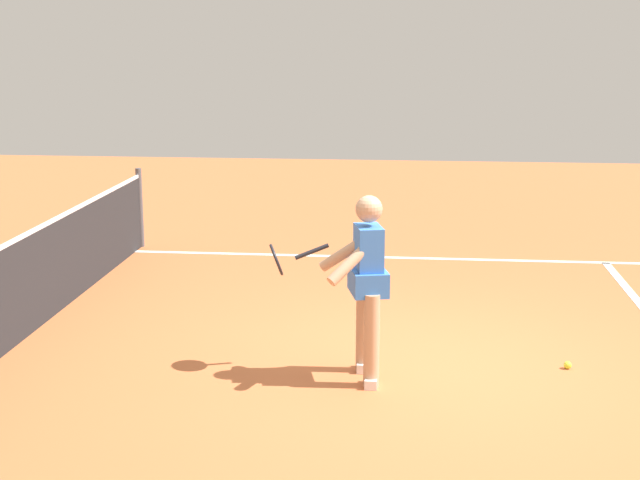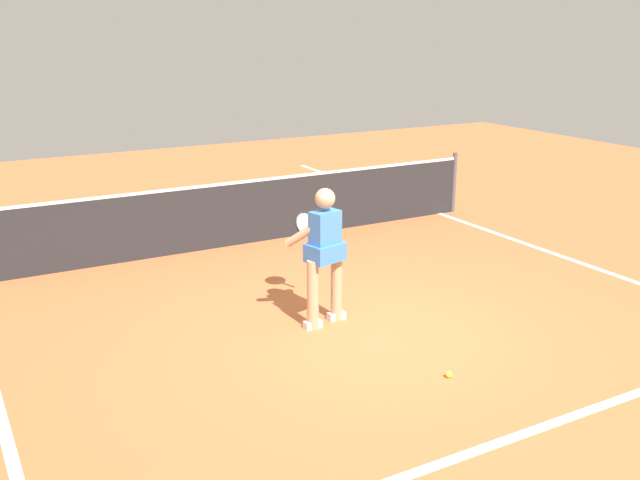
% 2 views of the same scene
% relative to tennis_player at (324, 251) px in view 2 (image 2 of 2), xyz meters
% --- Properties ---
extents(ground_plane, '(25.90, 25.90, 0.00)m').
position_rel_tennis_player_xyz_m(ground_plane, '(0.38, -0.51, -0.85)').
color(ground_plane, '#C66638').
extents(service_line_marking, '(7.61, 0.10, 0.01)m').
position_rel_tennis_player_xyz_m(service_line_marking, '(0.38, -2.82, -0.84)').
color(service_line_marking, white).
rests_on(service_line_marking, ground).
extents(sideline_left_marking, '(0.10, 17.93, 0.01)m').
position_rel_tennis_player_xyz_m(sideline_left_marking, '(-3.42, -0.51, -0.84)').
color(sideline_left_marking, white).
rests_on(sideline_left_marking, ground).
extents(sideline_right_marking, '(0.10, 17.93, 0.01)m').
position_rel_tennis_player_xyz_m(sideline_right_marking, '(4.19, -0.51, -0.84)').
color(sideline_right_marking, white).
rests_on(sideline_right_marking, ground).
extents(court_net, '(8.29, 0.08, 1.06)m').
position_rel_tennis_player_xyz_m(court_net, '(0.38, 3.24, -0.35)').
color(court_net, '#4C4C51').
rests_on(court_net, ground).
extents(tennis_player, '(0.68, 1.05, 1.55)m').
position_rel_tennis_player_xyz_m(tennis_player, '(0.00, 0.00, 0.00)').
color(tennis_player, tan).
rests_on(tennis_player, ground).
extents(tennis_ball_near, '(0.07, 0.07, 0.07)m').
position_rel_tennis_player_xyz_m(tennis_ball_near, '(0.38, -1.74, -0.81)').
color(tennis_ball_near, '#D1E533').
rests_on(tennis_ball_near, ground).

